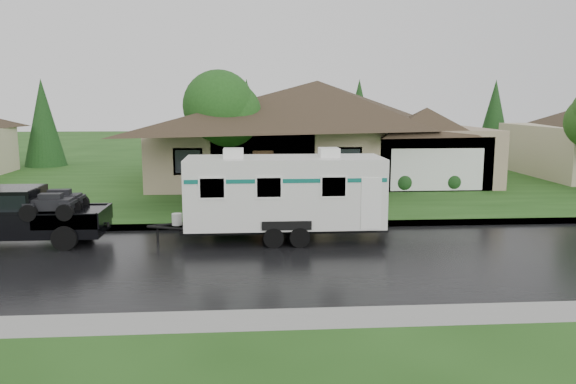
# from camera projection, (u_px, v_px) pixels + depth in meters

# --- Properties ---
(ground) EXTENTS (140.00, 140.00, 0.00)m
(ground) POSITION_uv_depth(u_px,v_px,m) (308.00, 242.00, 18.60)
(ground) COLOR #224A17
(ground) RESTS_ON ground
(road) EXTENTS (140.00, 8.00, 0.01)m
(road) POSITION_uv_depth(u_px,v_px,m) (316.00, 258.00, 16.63)
(road) COLOR black
(road) RESTS_ON ground
(curb) EXTENTS (140.00, 0.50, 0.15)m
(curb) POSITION_uv_depth(u_px,v_px,m) (302.00, 225.00, 20.81)
(curb) COLOR gray
(curb) RESTS_ON ground
(lawn) EXTENTS (140.00, 26.00, 0.15)m
(lawn) POSITION_uv_depth(u_px,v_px,m) (281.00, 178.00, 33.36)
(lawn) COLOR #224A17
(lawn) RESTS_ON ground
(house_main) EXTENTS (19.44, 10.80, 6.90)m
(house_main) POSITION_uv_depth(u_px,v_px,m) (323.00, 119.00, 31.81)
(house_main) COLOR tan
(house_main) RESTS_ON lawn
(tree_left_green) EXTENTS (3.50, 3.50, 5.79)m
(tree_left_green) POSITION_uv_depth(u_px,v_px,m) (225.00, 110.00, 27.02)
(tree_left_green) COLOR #382B1E
(tree_left_green) RESTS_ON lawn
(shrub_row) EXTENTS (13.60, 1.00, 1.00)m
(shrub_row) POSITION_uv_depth(u_px,v_px,m) (328.00, 182.00, 27.80)
(shrub_row) COLOR #143814
(shrub_row) RESTS_ON lawn
(pickup_truck) EXTENTS (5.57, 2.12, 1.86)m
(pickup_truck) POSITION_uv_depth(u_px,v_px,m) (14.00, 214.00, 18.17)
(pickup_truck) COLOR black
(pickup_truck) RESTS_ON ground
(travel_trailer) EXTENTS (6.87, 2.41, 3.08)m
(travel_trailer) POSITION_uv_depth(u_px,v_px,m) (284.00, 192.00, 18.69)
(travel_trailer) COLOR silver
(travel_trailer) RESTS_ON ground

